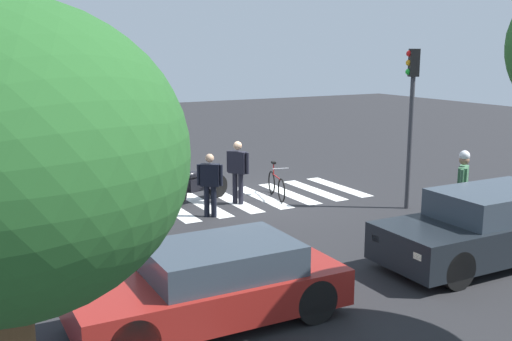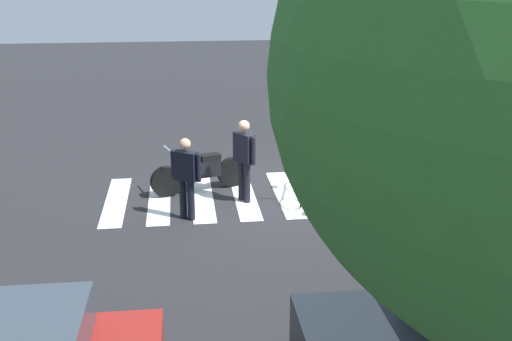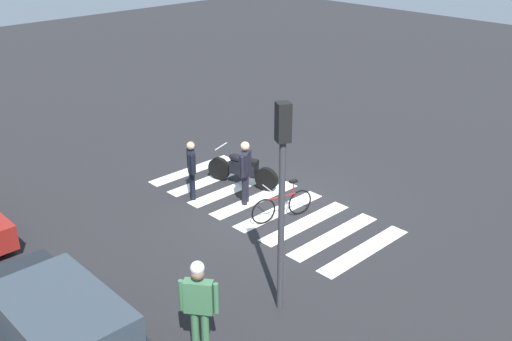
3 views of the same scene
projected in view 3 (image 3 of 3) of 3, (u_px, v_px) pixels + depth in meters
ground_plane at (267, 205)px, 15.70m from camera, size 60.00×60.00×0.00m
police_motorcycle at (243, 169)px, 16.67m from camera, size 2.12×0.91×1.05m
leaning_bicycle at (282, 205)px, 14.87m from camera, size 0.58×1.68×1.00m
officer_on_foot at (192, 167)px, 15.71m from camera, size 0.56×0.42×1.62m
officer_by_motorcycle at (245, 169)px, 15.41m from camera, size 0.44×0.60×1.73m
pedestrian_bystander at (199, 300)px, 10.11m from camera, size 0.57×0.46×1.86m
crosswalk_stripes at (267, 205)px, 15.70m from camera, size 6.75×2.88×0.01m
car_black_suv at (60, 333)px, 9.91m from camera, size 4.71×1.81×1.45m
traffic_light_pole at (282, 176)px, 10.59m from camera, size 0.36×0.32×4.18m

